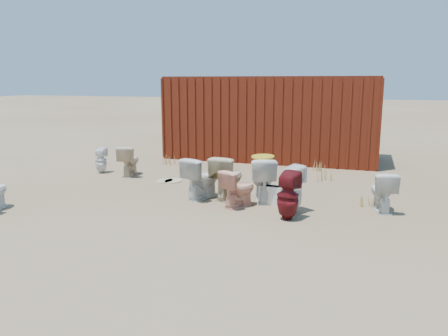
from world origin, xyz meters
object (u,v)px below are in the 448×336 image
(toilet_front_e, at_px, (382,191))
(toilet_back_beige_right, at_px, (228,177))
(toilet_front_pink, at_px, (238,188))
(loose_tank, at_px, (273,195))
(shipping_container, at_px, (272,118))
(toilet_back_yellowlid, at_px, (262,179))
(toilet_back_a, at_px, (101,160))
(toilet_front_c, at_px, (202,178))
(toilet_front_maroon, at_px, (288,196))
(toilet_back_beige_left, at_px, (129,161))
(toilet_back_e, at_px, (291,189))

(toilet_front_e, bearing_deg, toilet_back_beige_right, -11.53)
(toilet_front_pink, xyz_separation_m, loose_tank, (0.57, 0.34, -0.17))
(shipping_container, bearing_deg, toilet_back_yellowlid, -80.02)
(toilet_back_a, bearing_deg, toilet_front_c, 143.29)
(toilet_front_maroon, height_order, toilet_back_a, toilet_front_maroon)
(toilet_back_beige_right, relative_size, toilet_back_yellowlid, 1.01)
(toilet_front_e, xyz_separation_m, loose_tank, (-1.93, -0.20, -0.18))
(shipping_container, xyz_separation_m, toilet_back_beige_left, (-2.77, -3.59, -0.83))
(toilet_back_yellowlid, bearing_deg, toilet_back_beige_left, -37.22)
(shipping_container, bearing_deg, toilet_back_beige_right, -88.07)
(toilet_front_pink, relative_size, toilet_front_c, 0.85)
(shipping_container, bearing_deg, toilet_front_c, -93.72)
(toilet_front_e, distance_m, toilet_back_a, 6.74)
(toilet_back_beige_right, bearing_deg, toilet_back_e, 164.93)
(shipping_container, xyz_separation_m, toilet_back_e, (1.50, -5.40, -0.78))
(loose_tank, bearing_deg, toilet_back_beige_left, 163.98)
(toilet_back_beige_left, bearing_deg, shipping_container, -139.39)
(shipping_container, bearing_deg, loose_tank, -77.70)
(toilet_back_a, bearing_deg, toilet_front_pink, 143.86)
(toilet_front_pink, xyz_separation_m, toilet_front_c, (-0.85, 0.33, 0.06))
(toilet_back_e, relative_size, loose_tank, 1.68)
(toilet_front_pink, xyz_separation_m, toilet_back_yellowlid, (0.33, 0.53, 0.08))
(toilet_front_c, height_order, toilet_back_yellowlid, toilet_back_yellowlid)
(toilet_front_e, height_order, toilet_back_e, toilet_back_e)
(toilet_front_c, height_order, toilet_back_a, toilet_front_c)
(toilet_front_e, xyz_separation_m, toilet_back_e, (-1.52, -0.60, 0.06))
(toilet_back_e, bearing_deg, toilet_front_c, 21.51)
(toilet_front_pink, xyz_separation_m, toilet_back_a, (-4.12, 1.80, -0.03))
(toilet_front_pink, bearing_deg, shipping_container, -53.95)
(toilet_back_a, height_order, toilet_back_yellowlid, toilet_back_yellowlid)
(toilet_front_maroon, distance_m, toilet_back_yellowlid, 1.22)
(toilet_back_beige_left, relative_size, toilet_back_yellowlid, 0.87)
(toilet_back_beige_right, bearing_deg, shipping_container, -81.06)
(toilet_front_maroon, bearing_deg, toilet_back_beige_right, -22.66)
(toilet_back_yellowlid, bearing_deg, toilet_back_a, -34.48)
(shipping_container, height_order, toilet_back_beige_left, shipping_container)
(toilet_back_yellowlid, distance_m, loose_tank, 0.40)
(toilet_front_maroon, bearing_deg, toilet_back_yellowlid, -43.66)
(toilet_front_pink, xyz_separation_m, toilet_back_e, (0.98, -0.06, 0.07))
(toilet_front_maroon, xyz_separation_m, toilet_back_e, (-0.01, 0.42, 0.01))
(toilet_back_yellowlid, height_order, toilet_back_e, toilet_back_yellowlid)
(toilet_front_pink, bearing_deg, toilet_back_a, 6.90)
(toilet_front_pink, distance_m, toilet_front_maroon, 1.11)
(toilet_front_c, distance_m, loose_tank, 1.43)
(toilet_front_e, xyz_separation_m, toilet_back_beige_left, (-5.79, 1.21, 0.01))
(toilet_front_c, xyz_separation_m, toilet_back_a, (-3.27, 1.47, -0.09))
(toilet_front_e, bearing_deg, toilet_back_e, 8.92)
(shipping_container, relative_size, toilet_front_maroon, 7.38)
(toilet_back_a, relative_size, toilet_back_yellowlid, 0.75)
(toilet_front_c, bearing_deg, toilet_front_e, -155.38)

